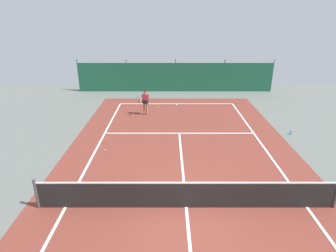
{
  "coord_description": "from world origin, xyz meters",
  "views": [
    {
      "loc": [
        -0.62,
        -7.88,
        6.12
      ],
      "look_at": [
        -0.62,
        5.24,
        0.9
      ],
      "focal_mm": 30.14,
      "sensor_mm": 36.0,
      "label": 1
    }
  ],
  "objects_px": {
    "tennis_net": "(187,195)",
    "tennis_ball_midcourt": "(105,150)",
    "tennis_player": "(145,101)",
    "parked_car": "(187,74)",
    "water_bottle": "(291,132)",
    "tennis_ball_near_player": "(159,107)"
  },
  "relations": [
    {
      "from": "tennis_net",
      "to": "tennis_ball_midcourt",
      "type": "height_order",
      "value": "tennis_net"
    },
    {
      "from": "tennis_player",
      "to": "parked_car",
      "type": "xyz_separation_m",
      "value": [
        3.31,
        9.31,
        -0.12
      ]
    },
    {
      "from": "tennis_player",
      "to": "water_bottle",
      "type": "height_order",
      "value": "tennis_player"
    },
    {
      "from": "tennis_player",
      "to": "tennis_ball_midcourt",
      "type": "height_order",
      "value": "tennis_player"
    },
    {
      "from": "tennis_ball_midcourt",
      "to": "parked_car",
      "type": "distance_m",
      "value": 15.35
    },
    {
      "from": "tennis_net",
      "to": "tennis_ball_midcourt",
      "type": "relative_size",
      "value": 153.33
    },
    {
      "from": "tennis_net",
      "to": "tennis_ball_midcourt",
      "type": "bearing_deg",
      "value": 130.39
    },
    {
      "from": "tennis_player",
      "to": "parked_car",
      "type": "distance_m",
      "value": 9.88
    },
    {
      "from": "tennis_net",
      "to": "tennis_player",
      "type": "relative_size",
      "value": 6.17
    },
    {
      "from": "tennis_net",
      "to": "tennis_player",
      "type": "height_order",
      "value": "tennis_player"
    },
    {
      "from": "water_bottle",
      "to": "tennis_ball_near_player",
      "type": "bearing_deg",
      "value": 147.15
    },
    {
      "from": "water_bottle",
      "to": "tennis_player",
      "type": "bearing_deg",
      "value": 158.2
    },
    {
      "from": "parked_car",
      "to": "water_bottle",
      "type": "distance_m",
      "value": 13.49
    },
    {
      "from": "tennis_ball_near_player",
      "to": "tennis_ball_midcourt",
      "type": "relative_size",
      "value": 1.0
    },
    {
      "from": "tennis_net",
      "to": "tennis_player",
      "type": "xyz_separation_m",
      "value": [
        -2.08,
        9.52,
        0.45
      ]
    },
    {
      "from": "tennis_net",
      "to": "parked_car",
      "type": "xyz_separation_m",
      "value": [
        1.23,
        18.82,
        0.33
      ]
    },
    {
      "from": "tennis_net",
      "to": "tennis_ball_near_player",
      "type": "relative_size",
      "value": 153.33
    },
    {
      "from": "tennis_ball_near_player",
      "to": "parked_car",
      "type": "xyz_separation_m",
      "value": [
        2.47,
        7.85,
        0.81
      ]
    },
    {
      "from": "tennis_ball_near_player",
      "to": "parked_car",
      "type": "height_order",
      "value": "parked_car"
    },
    {
      "from": "tennis_ball_near_player",
      "to": "parked_car",
      "type": "relative_size",
      "value": 0.02
    },
    {
      "from": "tennis_ball_midcourt",
      "to": "water_bottle",
      "type": "relative_size",
      "value": 0.28
    },
    {
      "from": "tennis_ball_near_player",
      "to": "tennis_player",
      "type": "bearing_deg",
      "value": -119.87
    }
  ]
}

